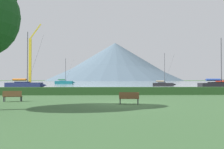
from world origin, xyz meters
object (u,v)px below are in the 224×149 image
Objects in this scene: sailboat_slip_3 at (224,85)px; sailboat_slip_8 at (163,84)px; park_bench_near_path at (129,97)px; park_bench_under_tree at (13,96)px; sailboat_slip_1 at (25,85)px; sailboat_slip_5 at (64,82)px; sailboat_slip_0 at (219,85)px; dock_crane at (30,64)px.

sailboat_slip_3 is 16.31m from sailboat_slip_8.
park_bench_near_path is 0.98× the size of park_bench_under_tree.
sailboat_slip_5 is (0.30, 50.43, -0.02)m from sailboat_slip_1.
park_bench_under_tree is (9.80, -83.33, -0.22)m from sailboat_slip_5.
sailboat_slip_8 is at bearing 108.06° from sailboat_slip_0.
sailboat_slip_5 reaches higher than sailboat_slip_3.
dock_crane reaches higher than sailboat_slip_3.
sailboat_slip_1 reaches higher than park_bench_under_tree.
sailboat_slip_0 reaches higher than park_bench_near_path.
sailboat_slip_5 is (-41.75, 56.61, 0.00)m from sailboat_slip_0.
sailboat_slip_1 is at bearing -74.64° from dock_crane.
park_bench_near_path is at bearing -66.43° from dock_crane.
sailboat_slip_0 is 13.94m from sailboat_slip_3.
sailboat_slip_0 is 1.09× the size of sailboat_slip_8.
sailboat_slip_3 is 6.62× the size of park_bench_under_tree.
sailboat_slip_3 reaches higher than sailboat_slip_8.
sailboat_slip_8 is at bearing 78.21° from park_bench_near_path.
sailboat_slip_3 is 62.51m from dock_crane.
sailboat_slip_1 reaches higher than sailboat_slip_5.
park_bench_under_tree is (10.10, -32.90, -0.24)m from sailboat_slip_1.
sailboat_slip_0 is 21.46m from sailboat_slip_8.
sailboat_slip_5 is at bearing 148.33° from sailboat_slip_8.
sailboat_slip_3 is 0.50× the size of dock_crane.
sailboat_slip_3 is (7.38, 11.82, -0.13)m from sailboat_slip_0.
sailboat_slip_1 is (-42.05, 6.19, 0.03)m from sailboat_slip_0.
sailboat_slip_1 is 1.19× the size of sailboat_slip_3.
sailboat_slip_8 is (35.31, -36.15, -0.17)m from sailboat_slip_5.
park_bench_under_tree is 65.12m from dock_crane.
sailboat_slip_8 is 6.10× the size of park_bench_near_path.
sailboat_slip_5 is 7.08× the size of park_bench_near_path.
sailboat_slip_0 reaches higher than sailboat_slip_8.
dock_crane reaches higher than park_bench_under_tree.
park_bench_near_path is 70.82m from dock_crane.
park_bench_near_path and park_bench_under_tree have the same top height.
sailboat_slip_5 is 88.03m from park_bench_near_path.
sailboat_slip_0 is at bearing -35.29° from dock_crane.
sailboat_slip_8 is 6.01× the size of park_bench_under_tree.
sailboat_slip_5 is at bearing 108.55° from park_bench_near_path.
dock_crane is (-18.13, 62.16, 6.86)m from park_bench_under_tree.
sailboat_slip_8 is 53.63m from park_bench_under_tree.
park_bench_near_path is at bearing -18.91° from park_bench_under_tree.
sailboat_slip_3 is 0.95× the size of sailboat_slip_5.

